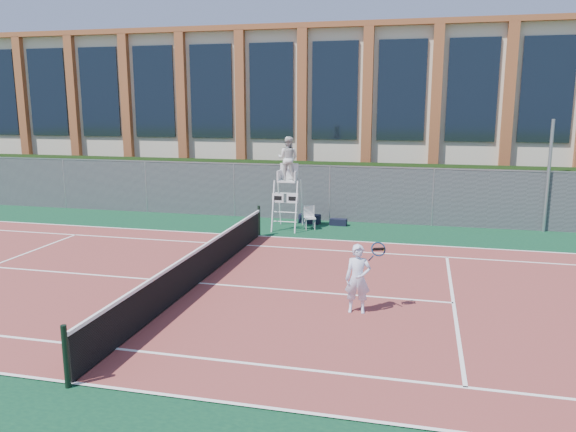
% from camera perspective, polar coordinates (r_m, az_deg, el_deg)
% --- Properties ---
extents(ground, '(120.00, 120.00, 0.00)m').
position_cam_1_polar(ground, '(14.92, -9.07, -6.86)').
color(ground, '#233814').
extents(apron, '(36.00, 20.00, 0.01)m').
position_cam_1_polar(apron, '(15.80, -7.69, -5.76)').
color(apron, '#0B3321').
rests_on(apron, ground).
extents(tennis_court, '(23.77, 10.97, 0.02)m').
position_cam_1_polar(tennis_court, '(14.91, -9.08, -6.78)').
color(tennis_court, brown).
rests_on(tennis_court, apron).
extents(tennis_net, '(0.10, 11.30, 1.10)m').
position_cam_1_polar(tennis_net, '(14.76, -9.14, -4.88)').
color(tennis_net, black).
rests_on(tennis_net, ground).
extents(fence, '(40.00, 0.06, 2.20)m').
position_cam_1_polar(fence, '(22.83, -0.72, 2.45)').
color(fence, '#595E60').
rests_on(fence, ground).
extents(hedge, '(40.00, 1.40, 2.20)m').
position_cam_1_polar(hedge, '(23.98, -0.01, 2.88)').
color(hedge, black).
rests_on(hedge, ground).
extents(building, '(45.00, 10.60, 8.22)m').
position_cam_1_polar(building, '(31.51, 3.42, 10.43)').
color(building, beige).
rests_on(building, ground).
extents(steel_pole, '(0.12, 0.12, 4.10)m').
position_cam_1_polar(steel_pole, '(22.36, 24.93, 3.67)').
color(steel_pole, '#9EA0A5').
rests_on(steel_pole, ground).
extents(umpire_chair, '(0.97, 1.50, 3.49)m').
position_cam_1_polar(umpire_chair, '(20.79, -0.01, 5.60)').
color(umpire_chair, white).
rests_on(umpire_chair, ground).
extents(plastic_chair, '(0.52, 0.52, 0.87)m').
position_cam_1_polar(plastic_chair, '(21.02, 2.19, 0.06)').
color(plastic_chair, silver).
rests_on(plastic_chair, apron).
extents(sports_bag_near, '(0.87, 0.46, 0.35)m').
position_cam_1_polar(sports_bag_near, '(22.04, 2.22, -0.29)').
color(sports_bag_near, black).
rests_on(sports_bag_near, apron).
extents(sports_bag_far, '(0.67, 0.32, 0.26)m').
position_cam_1_polar(sports_bag_far, '(21.73, 5.13, -0.62)').
color(sports_bag_far, black).
rests_on(sports_bag_far, apron).
extents(tennis_player, '(0.90, 0.63, 1.58)m').
position_cam_1_polar(tennis_player, '(12.61, 7.13, -6.32)').
color(tennis_player, silver).
rests_on(tennis_player, tennis_court).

